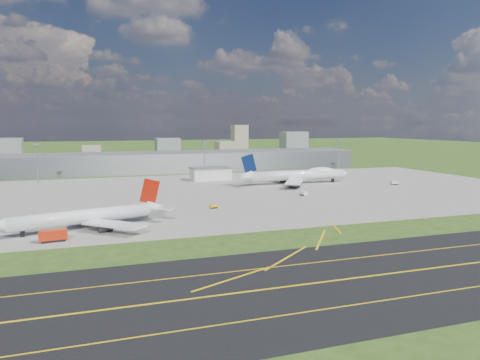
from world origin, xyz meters
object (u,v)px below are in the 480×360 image
object	(u,v)px
tug_yellow	(214,206)
van_white_far	(395,183)
airliner_red_twin	(89,217)
fire_truck	(53,236)
van_white_near	(303,194)
airliner_blue_quad	(298,175)

from	to	relation	value
tug_yellow	van_white_far	distance (m)	136.29
airliner_red_twin	van_white_far	size ratio (longest dim) A/B	11.40
fire_truck	van_white_far	distance (m)	212.66
airliner_red_twin	tug_yellow	size ratio (longest dim) A/B	15.79
tug_yellow	van_white_far	bearing A→B (deg)	1.94
fire_truck	van_white_far	xyz separation A→B (m)	(196.74, 80.72, -0.61)
tug_yellow	van_white_near	bearing A→B (deg)	4.66
fire_truck	van_white_far	bearing A→B (deg)	15.62
airliner_blue_quad	van_white_far	world-z (taller)	airliner_blue_quad
van_white_far	tug_yellow	bearing A→B (deg)	-152.98
airliner_red_twin	tug_yellow	distance (m)	60.11
van_white_far	fire_truck	bearing A→B (deg)	-147.85
airliner_red_twin	airliner_blue_quad	world-z (taller)	airliner_blue_quad
airliner_red_twin	van_white_near	distance (m)	119.45
airliner_blue_quad	tug_yellow	bearing A→B (deg)	-137.72
fire_truck	van_white_near	bearing A→B (deg)	19.68
airliner_red_twin	van_white_far	bearing A→B (deg)	-176.54
airliner_red_twin	van_white_near	world-z (taller)	airliner_red_twin
tug_yellow	van_white_near	xyz separation A→B (m)	(55.93, 20.25, 0.28)
van_white_near	fire_truck	bearing A→B (deg)	107.99
tug_yellow	fire_truck	bearing A→B (deg)	-163.94
tug_yellow	van_white_far	world-z (taller)	van_white_far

